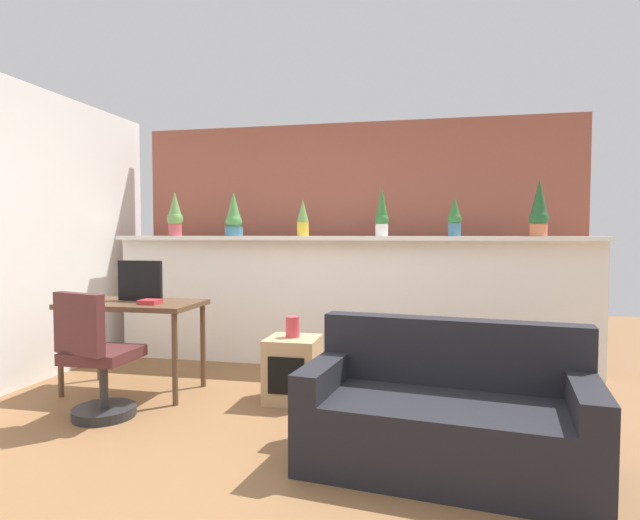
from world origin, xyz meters
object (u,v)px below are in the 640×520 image
object	(u,v)px
couch	(446,417)
potted_plant_5	(539,210)
potted_plant_1	(234,217)
vase_on_shelf	(293,327)
potted_plant_3	(382,213)
potted_plant_2	(303,217)
tv_monitor	(140,281)
side_cube_shelf	(293,369)
book_on_desk	(150,302)
office_chair	(97,365)
potted_plant_0	(175,215)
potted_plant_4	(455,217)
desk	(133,312)

from	to	relation	value
couch	potted_plant_5	bearing A→B (deg)	67.54
potted_plant_1	vase_on_shelf	bearing A→B (deg)	-50.24
potted_plant_3	potted_plant_2	bearing A→B (deg)	-177.07
potted_plant_2	tv_monitor	size ratio (longest dim) A/B	0.92
side_cube_shelf	book_on_desk	bearing A→B (deg)	-173.07
office_chair	vase_on_shelf	world-z (taller)	office_chair
potted_plant_2	vase_on_shelf	distance (m)	1.40
tv_monitor	potted_plant_0	bearing A→B (deg)	102.31
potted_plant_3	potted_plant_4	xyz separation A→B (m)	(0.68, 0.00, -0.04)
potted_plant_2	potted_plant_4	distance (m)	1.45
potted_plant_0	couch	distance (m)	3.62
vase_on_shelf	book_on_desk	xyz separation A→B (m)	(-1.13, -0.16, 0.19)
potted_plant_1	potted_plant_3	size ratio (longest dim) A/B	0.95
potted_plant_2	desk	distance (m)	1.81
potted_plant_0	couch	bearing A→B (deg)	-37.23
side_cube_shelf	office_chair	bearing A→B (deg)	-151.32
side_cube_shelf	couch	xyz separation A→B (m)	(1.14, -0.94, 0.03)
potted_plant_2	office_chair	bearing A→B (deg)	-120.85
potted_plant_2	potted_plant_0	bearing A→B (deg)	178.93
potted_plant_0	side_cube_shelf	world-z (taller)	potted_plant_0
potted_plant_2	potted_plant_4	size ratio (longest dim) A/B	0.98
potted_plant_1	tv_monitor	size ratio (longest dim) A/B	1.16
potted_plant_3	vase_on_shelf	xyz separation A→B (m)	(-0.59, -1.11, -0.92)
side_cube_shelf	potted_plant_5	bearing A→B (deg)	29.43
potted_plant_2	couch	distance (m)	2.70
potted_plant_0	potted_plant_3	xyz separation A→B (m)	(2.15, 0.01, -0.00)
couch	potted_plant_1	bearing A→B (deg)	135.02
potted_plant_5	office_chair	size ratio (longest dim) A/B	0.57
vase_on_shelf	potted_plant_4	bearing A→B (deg)	41.26
potted_plant_1	potted_plant_4	bearing A→B (deg)	0.36
potted_plant_2	tv_monitor	bearing A→B (deg)	-137.53
potted_plant_3	potted_plant_4	size ratio (longest dim) A/B	1.29
potted_plant_5	couch	size ratio (longest dim) A/B	0.31
book_on_desk	potted_plant_4	bearing A→B (deg)	27.88
potted_plant_5	tv_monitor	bearing A→B (deg)	-161.96
potted_plant_2	couch	bearing A→B (deg)	-56.82
potted_plant_5	tv_monitor	size ratio (longest dim) A/B	1.32
potted_plant_4	vase_on_shelf	distance (m)	1.90
potted_plant_5	side_cube_shelf	size ratio (longest dim) A/B	1.03
desk	side_cube_shelf	distance (m)	1.41
potted_plant_4	desk	size ratio (longest dim) A/B	0.34
potted_plant_5	desk	bearing A→B (deg)	-160.83
potted_plant_1	desk	distance (m)	1.48
potted_plant_1	potted_plant_4	xyz separation A→B (m)	(2.18, 0.01, -0.02)
potted_plant_0	potted_plant_4	size ratio (longest dim) A/B	1.25
potted_plant_5	potted_plant_3	bearing A→B (deg)	179.86
potted_plant_2	book_on_desk	size ratio (longest dim) A/B	2.37
potted_plant_3	vase_on_shelf	size ratio (longest dim) A/B	2.91
potted_plant_1	potted_plant_4	size ratio (longest dim) A/B	1.22
potted_plant_3	couch	bearing A→B (deg)	-74.90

